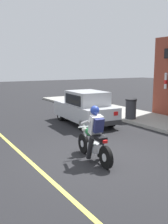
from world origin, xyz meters
name	(u,v)px	position (x,y,z in m)	size (l,w,h in m)	color
ground_plane	(96,158)	(0.00, 0.00, 0.00)	(80.00, 80.00, 0.00)	black
sidewalk_curb	(151,120)	(5.31, 3.00, 0.07)	(2.60, 22.00, 0.14)	#9E9B93
lane_stripe	(9,142)	(-1.80, 3.00, 0.00)	(0.12, 19.80, 0.01)	#D1C64C
motorcycle_with_rider	(94,138)	(-0.15, -0.10, 0.68)	(0.61, 2.02, 1.62)	black
car_hatchback	(85,108)	(2.18, 4.22, 0.77)	(1.84, 3.86, 1.57)	black
trash_bin	(131,109)	(4.40, 3.53, 0.64)	(0.56, 0.56, 0.98)	#2D2D33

